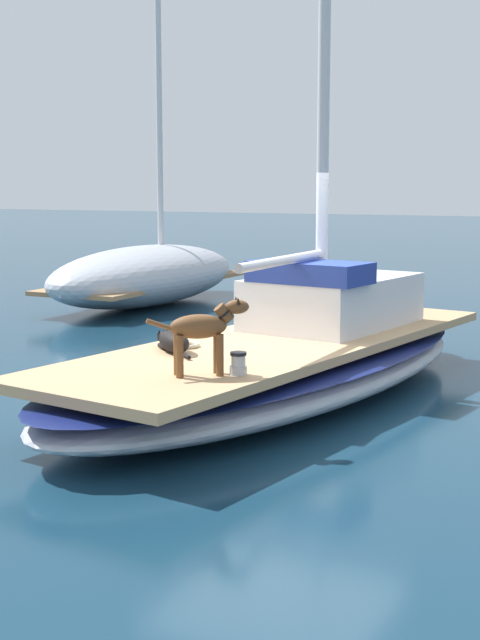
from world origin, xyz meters
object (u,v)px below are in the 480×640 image
at_px(dog_black, 173,341).
at_px(coiled_rope, 185,345).
at_px(sailboat_main, 280,368).
at_px(moored_boat_port_side, 146,274).
at_px(dog_brown, 203,329).
at_px(deck_winch, 238,364).

relative_size(dog_black, coiled_rope, 2.37).
relative_size(sailboat_main, moored_boat_port_side, 1.17).
xyz_separation_m(dog_brown, coiled_rope, (-0.87, 1.16, -0.40)).
bearing_deg(moored_boat_port_side, deck_winch, -52.90).
relative_size(dog_black, moored_boat_port_side, 0.12).
distance_m(sailboat_main, coiled_rope, 1.19).
height_order(deck_winch, coiled_rope, deck_winch).
distance_m(sailboat_main, dog_black, 1.43).
bearing_deg(dog_black, moored_boat_port_side, 124.13).
distance_m(dog_brown, coiled_rope, 1.50).
xyz_separation_m(sailboat_main, dog_brown, (0.16, -2.06, 0.75)).
bearing_deg(deck_winch, dog_black, 146.97).
height_order(dog_black, coiled_rope, dog_black).
height_order(deck_winch, moored_boat_port_side, moored_boat_port_side).
bearing_deg(dog_brown, sailboat_main, 94.43).
xyz_separation_m(sailboat_main, moored_boat_port_side, (-5.56, 6.02, 0.27)).
relative_size(coiled_rope, moored_boat_port_side, 0.05).
relative_size(dog_brown, deck_winch, 3.72).
distance_m(sailboat_main, deck_winch, 2.00).
distance_m(deck_winch, coiled_rope, 1.53).
relative_size(dog_brown, dog_black, 1.02).
bearing_deg(sailboat_main, coiled_rope, -128.24).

